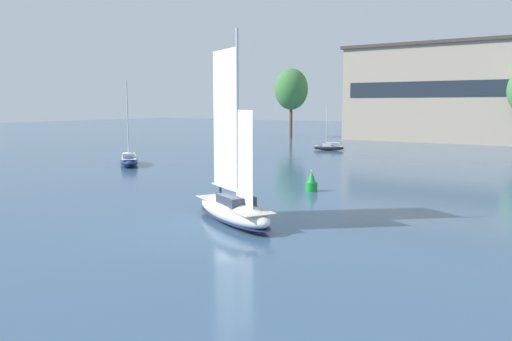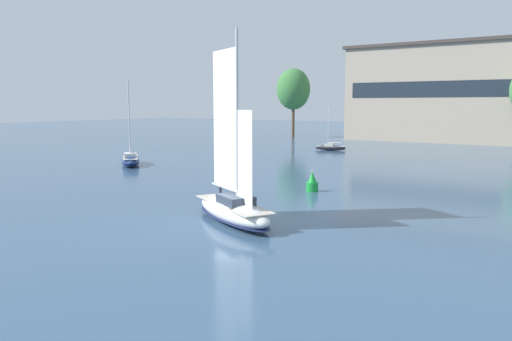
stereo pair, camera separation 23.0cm
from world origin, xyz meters
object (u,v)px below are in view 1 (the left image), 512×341
sailboat_main (233,207)px  sailboat_moored_mid_channel (129,160)px  tree_shore_center (291,89)px  channel_buoy (312,183)px  sailboat_moored_far_slip (329,147)px

sailboat_main → sailboat_moored_mid_channel: sailboat_main is taller
tree_shore_center → sailboat_moored_mid_channel: size_ratio=1.50×
channel_buoy → tree_shore_center: bearing=120.8°
sailboat_main → channel_buoy: (-1.14, 14.55, -0.24)m
sailboat_moored_mid_channel → channel_buoy: sailboat_moored_mid_channel is taller
tree_shore_center → channel_buoy: (40.49, -67.82, -11.28)m
tree_shore_center → sailboat_main: bearing=-63.2°
sailboat_main → sailboat_moored_far_slip: 58.08m
sailboat_moored_far_slip → sailboat_moored_mid_channel: bearing=-110.6°
tree_shore_center → sailboat_moored_mid_channel: tree_shore_center is taller
sailboat_moored_mid_channel → tree_shore_center: bearing=98.9°
sailboat_main → sailboat_moored_far_slip: (-18.35, 55.10, -0.54)m
sailboat_moored_mid_channel → sailboat_moored_far_slip: bearing=69.4°
channel_buoy → sailboat_moored_mid_channel: bearing=171.2°
tree_shore_center → sailboat_moored_mid_channel: (9.83, -63.08, -11.33)m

